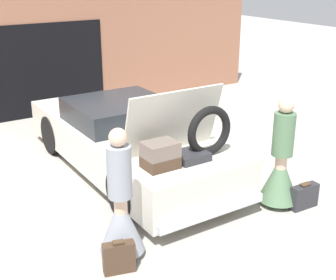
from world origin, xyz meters
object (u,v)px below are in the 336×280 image
car (128,139)px  person_left (121,212)px  suitcase_beside_right_person (304,196)px  person_right (281,168)px  suitcase_beside_left_person (119,257)px

car → person_left: car is taller
car → suitcase_beside_right_person: size_ratio=10.54×
person_right → suitcase_beside_right_person: (0.25, -0.29, -0.42)m
person_left → person_right: 2.64m
suitcase_beside_right_person → car: bearing=120.3°
car → suitcase_beside_left_person: car is taller
person_right → suitcase_beside_right_person: 0.56m
person_left → person_right: person_left is taller
car → person_right: bearing=-61.1°
car → suitcase_beside_left_person: size_ratio=11.66×
person_right → car: bearing=33.8°
person_right → person_left: bearing=92.8°
person_left → suitcase_beside_left_person: person_left is taller
person_left → car: bearing=158.1°
suitcase_beside_left_person → suitcase_beside_right_person: size_ratio=0.90×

